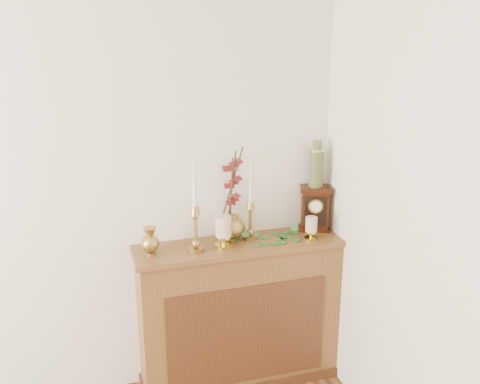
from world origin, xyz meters
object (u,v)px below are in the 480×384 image
object	(u,v)px
candlestick_left	(195,221)
bud_vase	(150,242)
candlestick_center	(250,214)
ceramic_vase	(316,166)
ginger_jar	(232,196)
mantel_clock	(315,209)

from	to	relation	value
candlestick_left	bud_vase	size ratio (longest dim) A/B	3.34
candlestick_left	bud_vase	world-z (taller)	candlestick_left
candlestick_left	candlestick_center	xyz separation A→B (m)	(0.35, 0.09, -0.02)
candlestick_left	ceramic_vase	size ratio (longest dim) A/B	1.93
candlestick_center	ceramic_vase	size ratio (longest dim) A/B	1.67
candlestick_center	bud_vase	world-z (taller)	candlestick_center
ginger_jar	mantel_clock	size ratio (longest dim) A/B	2.05
candlestick_left	ginger_jar	distance (m)	0.31
ceramic_vase	ginger_jar	bearing A→B (deg)	176.39
ceramic_vase	mantel_clock	bearing A→B (deg)	-109.65
mantel_clock	ceramic_vase	size ratio (longest dim) A/B	0.98
bud_vase	ceramic_vase	world-z (taller)	ceramic_vase
candlestick_left	bud_vase	bearing A→B (deg)	175.59
mantel_clock	ceramic_vase	distance (m)	0.27
candlestick_left	candlestick_center	distance (m)	0.36
ceramic_vase	candlestick_left	bearing A→B (deg)	-171.41
candlestick_center	bud_vase	bearing A→B (deg)	-173.39
ginger_jar	ceramic_vase	xyz separation A→B (m)	(0.51, -0.03, 0.15)
candlestick_left	ginger_jar	size ratio (longest dim) A/B	0.96
candlestick_center	bud_vase	distance (m)	0.61
candlestick_left	mantel_clock	xyz separation A→B (m)	(0.77, 0.11, -0.04)
candlestick_left	bud_vase	distance (m)	0.27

